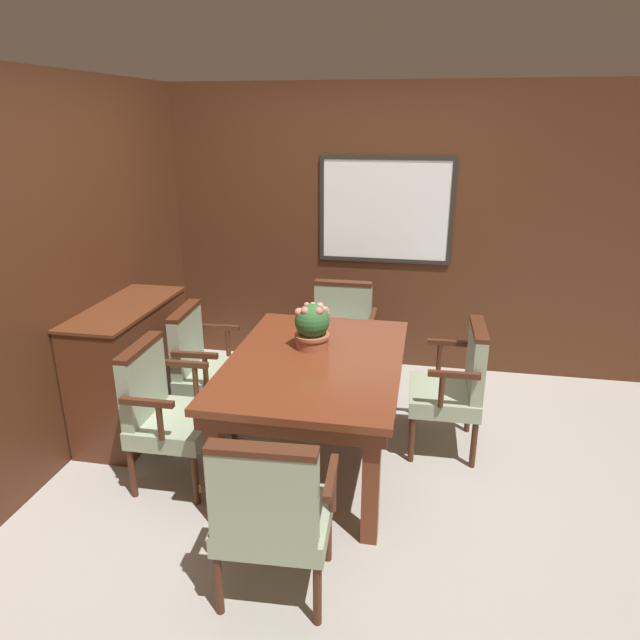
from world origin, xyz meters
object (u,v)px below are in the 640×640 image
object	(u,v)px
chair_head_near	(271,511)
dining_table	(316,373)
chair_left_far	(204,363)
chair_left_near	(164,408)
chair_head_far	(341,333)
chair_right_far	(456,383)
potted_plant	(312,326)
sideboard_cabinet	(132,368)

from	to	relation	value
chair_head_near	dining_table	bearing A→B (deg)	-92.08
chair_left_far	chair_left_near	distance (m)	0.68
dining_table	chair_left_far	xyz separation A→B (m)	(-0.90, 0.35, -0.17)
dining_table	chair_head_near	xyz separation A→B (m)	(0.02, -1.14, -0.17)
chair_head_far	chair_left_far	distance (m)	1.18
chair_right_far	potted_plant	xyz separation A→B (m)	(-0.94, -0.19, 0.41)
chair_left_far	chair_head_near	bearing A→B (deg)	-151.63
chair_left_far	sideboard_cabinet	world-z (taller)	sideboard_cabinet
chair_head_far	potted_plant	distance (m)	1.05
chair_head_far	chair_left_near	world-z (taller)	same
chair_left_near	chair_right_far	bearing A→B (deg)	-69.43
chair_head_near	chair_left_far	world-z (taller)	same
dining_table	chair_left_near	size ratio (longest dim) A/B	1.72
chair_head_near	chair_right_far	size ratio (longest dim) A/B	1.00
dining_table	chair_head_far	world-z (taller)	chair_head_far
potted_plant	sideboard_cabinet	xyz separation A→B (m)	(-1.34, 0.05, -0.44)
chair_left_near	sideboard_cabinet	xyz separation A→B (m)	(-0.51, 0.55, -0.02)
chair_right_far	sideboard_cabinet	size ratio (longest dim) A/B	0.85
chair_left_near	potted_plant	xyz separation A→B (m)	(0.83, 0.50, 0.41)
chair_left_near	potted_plant	size ratio (longest dim) A/B	3.03
chair_right_far	sideboard_cabinet	xyz separation A→B (m)	(-2.28, -0.14, -0.02)
chair_head_far	potted_plant	bearing A→B (deg)	-92.57
sideboard_cabinet	dining_table	bearing A→B (deg)	-9.14
sideboard_cabinet	chair_right_far	bearing A→B (deg)	3.55
chair_right_far	sideboard_cabinet	world-z (taller)	sideboard_cabinet
chair_head_far	chair_left_near	distance (m)	1.71
chair_left_far	potted_plant	world-z (taller)	potted_plant
chair_right_far	potted_plant	size ratio (longest dim) A/B	3.03
potted_plant	sideboard_cabinet	world-z (taller)	potted_plant
dining_table	chair_left_near	distance (m)	0.96
dining_table	chair_head_far	distance (m)	1.15
chair_head_near	sideboard_cabinet	size ratio (longest dim) A/B	0.85
sideboard_cabinet	chair_left_near	bearing A→B (deg)	-47.15
chair_head_near	sideboard_cabinet	bearing A→B (deg)	-47.10
chair_head_far	chair_left_near	xyz separation A→B (m)	(-0.87, -1.47, 0.00)
chair_head_far	chair_left_near	bearing A→B (deg)	-120.85
dining_table	potted_plant	size ratio (longest dim) A/B	5.20
dining_table	chair_left_far	world-z (taller)	chair_left_far
chair_right_far	chair_head_near	bearing A→B (deg)	-30.95
chair_head_near	chair_right_far	world-z (taller)	same
chair_head_near	chair_left_far	bearing A→B (deg)	-61.66
chair_right_far	sideboard_cabinet	bearing A→B (deg)	-87.64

